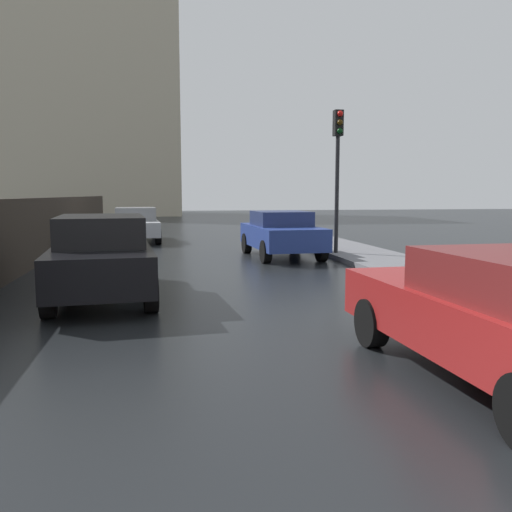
% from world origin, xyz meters
% --- Properties ---
extents(car_silver_mid_road, '(2.03, 4.31, 1.38)m').
position_xyz_m(car_silver_mid_road, '(-1.94, 20.18, 0.70)').
color(car_silver_mid_road, '#B2B5BA').
rests_on(car_silver_mid_road, ground).
extents(car_black_far_ahead, '(2.05, 4.51, 1.52)m').
position_xyz_m(car_black_far_ahead, '(-2.04, 8.48, 0.79)').
color(car_black_far_ahead, black).
rests_on(car_black_far_ahead, ground).
extents(car_red_behind_camera, '(1.97, 4.29, 1.35)m').
position_xyz_m(car_red_behind_camera, '(2.47, 3.22, 0.69)').
color(car_red_behind_camera, maroon).
rests_on(car_red_behind_camera, ground).
extents(car_blue_far_lane, '(1.99, 3.99, 1.39)m').
position_xyz_m(car_blue_far_lane, '(2.65, 14.08, 0.73)').
color(car_blue_far_lane, navy).
rests_on(car_blue_far_lane, ground).
extents(traffic_light, '(0.26, 0.39, 4.23)m').
position_xyz_m(traffic_light, '(4.27, 13.72, 3.08)').
color(traffic_light, black).
rests_on(traffic_light, sidewalk_strip).
extents(distant_tower, '(15.18, 11.43, 19.19)m').
position_xyz_m(distant_tower, '(-6.31, 49.91, 9.59)').
color(distant_tower, '#B2A88E').
rests_on(distant_tower, ground).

